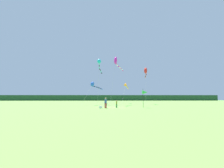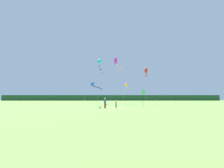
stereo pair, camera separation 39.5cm
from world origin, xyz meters
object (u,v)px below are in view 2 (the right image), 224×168
kite_red (146,71)px  kite_magenta (116,62)px  kite_blue (93,85)px  person_child (116,104)px  cooler_box (100,107)px  kite_cyan (100,63)px  kite_orange (126,85)px  banner_flag_pole (145,92)px  person_adult (105,102)px

kite_red → kite_magenta: 9.80m
kite_blue → kite_magenta: kite_magenta is taller
person_child → kite_magenta: kite_magenta is taller
cooler_box → kite_cyan: kite_cyan is taller
kite_red → kite_cyan: 12.69m
kite_magenta → kite_orange: kite_magenta is taller
person_child → kite_blue: kite_blue is taller
kite_red → kite_orange: size_ratio=1.41×
cooler_box → kite_orange: bearing=70.3°
banner_flag_pole → kite_magenta: bearing=122.1°
kite_orange → kite_magenta: bearing=-110.1°
person_adult → kite_red: bearing=52.1°
kite_cyan → kite_orange: kite_cyan is taller
cooler_box → kite_orange: kite_orange is taller
banner_flag_pole → kite_red: bearing=74.0°
kite_red → kite_magenta: bearing=-147.9°
cooler_box → banner_flag_pole: banner_flag_pole is taller
kite_red → kite_cyan: kite_cyan is taller
person_adult → kite_orange: 18.58m
kite_red → kite_orange: (-4.99, 3.69, -3.37)m
kite_red → kite_orange: kite_red is taller
kite_blue → banner_flag_pole: bearing=-38.5°
kite_red → kite_orange: 7.06m
kite_magenta → kite_orange: 10.49m
person_adult → kite_magenta: kite_magenta is taller
banner_flag_pole → kite_blue: size_ratio=0.59×
person_child → kite_blue: size_ratio=0.23×
kite_blue → kite_orange: 11.98m
person_adult → kite_blue: size_ratio=0.32×
kite_cyan → kite_orange: bearing=29.1°
banner_flag_pole → kite_red: kite_red is taller
banner_flag_pole → kite_orange: 16.55m
banner_flag_pole → kite_red: (3.60, 12.56, 6.18)m
person_adult → kite_red: 18.80m
person_child → cooler_box: (-2.68, -1.45, -0.52)m
kite_blue → kite_magenta: bearing=-6.0°
banner_flag_pole → person_child: bearing=178.1°
cooler_box → person_child: bearing=28.5°
kite_red → person_child: bearing=-124.8°
kite_cyan → kite_blue: (-1.08, -4.10, -6.11)m
person_child → cooler_box: bearing=-151.5°
cooler_box → kite_red: kite_red is taller
kite_cyan → kite_orange: size_ratio=1.68×
cooler_box → banner_flag_pole: 8.16m
kite_orange → person_child: bearing=-102.7°
person_adult → cooler_box: (-0.79, -0.38, -0.78)m
person_child → kite_magenta: 11.82m
kite_cyan → kite_red: bearing=2.3°
person_child → kite_orange: (3.62, 16.09, 4.76)m
person_child → kite_red: (8.60, 12.40, 8.12)m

